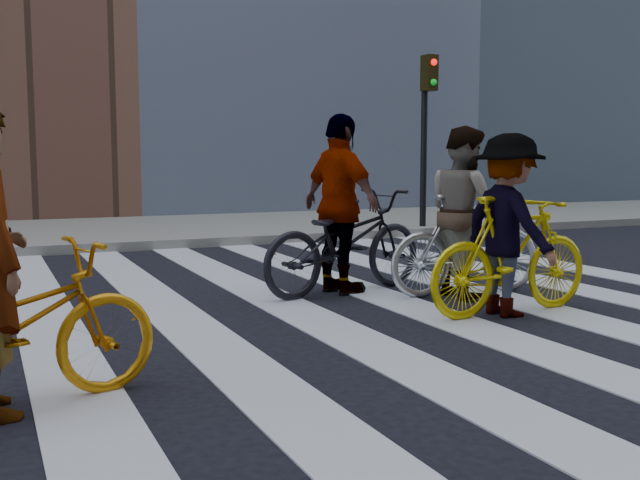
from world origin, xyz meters
TOP-DOWN VIEW (x-y plane):
  - ground at (0.00, 0.00)m, footprint 100.00×100.00m
  - sidewalk_far at (0.00, 7.50)m, footprint 100.00×5.00m
  - zebra_crosswalk at (0.00, 0.00)m, footprint 8.25×10.00m
  - traffic_signal at (4.40, 5.32)m, footprint 0.22×0.42m
  - bike_yellow_left at (-3.17, -2.17)m, footprint 1.96×1.10m
  - bike_silver_mid at (1.42, -0.20)m, footprint 1.82×0.61m
  - bike_yellow_right at (1.21, -1.20)m, footprint 1.88×0.64m
  - bike_dark_rear at (0.30, 0.44)m, footprint 2.23×1.22m
  - rider_mid at (1.37, -0.20)m, footprint 0.72×0.90m
  - rider_right at (1.16, -1.20)m, footprint 0.69×1.12m
  - rider_rear at (0.25, 0.44)m, footprint 0.72×1.20m

SIDE VIEW (x-z plane):
  - ground at x=0.00m, z-range 0.00..0.00m
  - zebra_crosswalk at x=0.00m, z-range 0.00..0.01m
  - sidewalk_far at x=0.00m, z-range 0.00..0.15m
  - bike_yellow_left at x=-3.17m, z-range 0.00..0.97m
  - bike_silver_mid at x=1.42m, z-range 0.00..1.08m
  - bike_yellow_right at x=1.21m, z-range 0.00..1.11m
  - bike_dark_rear at x=0.30m, z-range 0.00..1.11m
  - rider_right at x=1.16m, z-range 0.00..1.68m
  - rider_mid at x=1.37m, z-range 0.00..1.78m
  - rider_rear at x=0.25m, z-range 0.00..1.92m
  - traffic_signal at x=4.40m, z-range 0.62..3.94m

